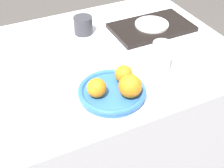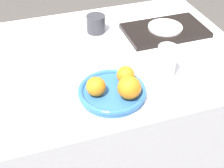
% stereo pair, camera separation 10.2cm
% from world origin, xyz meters
% --- Properties ---
extents(table, '(1.55, 0.81, 0.77)m').
position_xyz_m(table, '(0.00, 0.00, 0.39)').
color(table, white).
rests_on(table, ground_plane).
extents(fruit_platter, '(0.23, 0.23, 0.03)m').
position_xyz_m(fruit_platter, '(0.17, -0.24, 0.79)').
color(fruit_platter, '#336BAD').
rests_on(fruit_platter, table).
extents(orange_0, '(0.06, 0.06, 0.06)m').
position_xyz_m(orange_0, '(0.12, -0.24, 0.83)').
color(orange_0, orange).
rests_on(orange_0, fruit_platter).
extents(orange_1, '(0.08, 0.08, 0.08)m').
position_xyz_m(orange_1, '(0.21, -0.29, 0.83)').
color(orange_1, orange).
rests_on(orange_1, fruit_platter).
extents(orange_2, '(0.06, 0.06, 0.06)m').
position_xyz_m(orange_2, '(0.23, -0.22, 0.82)').
color(orange_2, orange).
rests_on(orange_2, fruit_platter).
extents(water_glass, '(0.07, 0.07, 0.12)m').
position_xyz_m(water_glass, '(0.39, -0.20, 0.83)').
color(water_glass, silver).
rests_on(water_glass, table).
extents(serving_tray, '(0.36, 0.21, 0.02)m').
position_xyz_m(serving_tray, '(0.53, 0.08, 0.78)').
color(serving_tray, black).
rests_on(serving_tray, table).
extents(side_plate, '(0.15, 0.15, 0.01)m').
position_xyz_m(side_plate, '(0.53, 0.08, 0.80)').
color(side_plate, white).
rests_on(side_plate, serving_tray).
extents(cup_0, '(0.08, 0.08, 0.08)m').
position_xyz_m(cup_0, '(0.24, 0.19, 0.81)').
color(cup_0, '#333338').
rests_on(cup_0, table).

